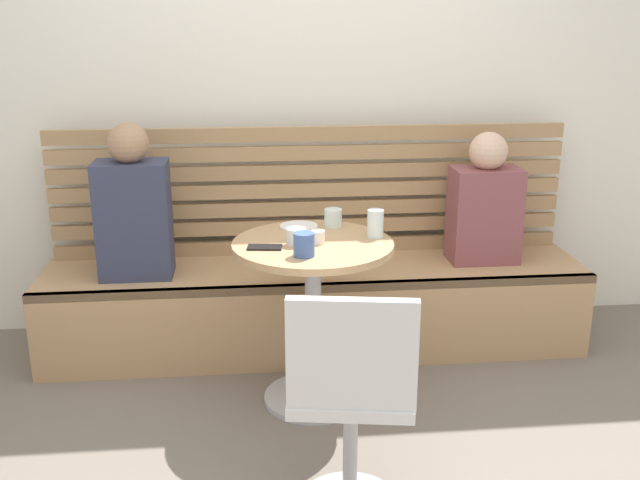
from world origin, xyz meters
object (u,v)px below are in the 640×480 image
(cup_glass_tall, at_px, (375,224))
(cup_ceramic_white, at_px, (296,237))
(person_child_left, at_px, (485,205))
(cup_espresso_small, at_px, (318,237))
(cafe_table, at_px, (313,292))
(white_chair, at_px, (352,397))
(booth_bench, at_px, (315,308))
(phone_on_table, at_px, (265,247))
(person_adult, at_px, (133,209))
(cup_mug_blue, at_px, (304,244))
(plate_small, at_px, (299,227))
(cup_glass_short, at_px, (333,218))

(cup_glass_tall, bearing_deg, cup_ceramic_white, -167.77)
(person_child_left, height_order, cup_espresso_small, person_child_left)
(cafe_table, relative_size, white_chair, 0.87)
(cafe_table, height_order, cup_espresso_small, cup_espresso_small)
(booth_bench, xyz_separation_m, phone_on_table, (-0.26, -0.60, 0.52))
(cafe_table, bearing_deg, phone_on_table, -162.80)
(person_adult, bearing_deg, cup_glass_tall, -22.93)
(white_chair, bearing_deg, phone_on_table, 108.78)
(cup_glass_tall, xyz_separation_m, cup_mug_blue, (-0.32, -0.22, -0.01))
(plate_small, xyz_separation_m, phone_on_table, (-0.16, -0.28, -0.00))
(cup_glass_tall, distance_m, cup_glass_short, 0.24)
(cafe_table, height_order, cup_glass_short, cup_glass_short)
(white_chair, relative_size, person_child_left, 1.29)
(white_chair, distance_m, cup_glass_short, 1.09)
(white_chair, distance_m, phone_on_table, 0.84)
(cup_glass_short, relative_size, phone_on_table, 0.57)
(cafe_table, relative_size, person_child_left, 1.12)
(booth_bench, height_order, phone_on_table, phone_on_table)
(white_chair, distance_m, cup_ceramic_white, 0.85)
(cafe_table, relative_size, cup_ceramic_white, 9.25)
(person_child_left, relative_size, plate_small, 3.89)
(plate_small, relative_size, phone_on_table, 1.21)
(person_child_left, relative_size, cup_glass_tall, 5.51)
(cup_espresso_small, height_order, cup_glass_tall, cup_glass_tall)
(person_child_left, distance_m, cup_glass_tall, 0.83)
(booth_bench, xyz_separation_m, cafe_table, (-0.06, -0.53, 0.30))
(booth_bench, relative_size, cup_mug_blue, 28.42)
(cup_ceramic_white, height_order, cup_mug_blue, cup_mug_blue)
(person_adult, xyz_separation_m, cup_ceramic_white, (0.73, -0.53, 0.00))
(person_adult, bearing_deg, white_chair, -56.89)
(cup_espresso_small, distance_m, cup_glass_short, 0.26)
(cafe_table, height_order, white_chair, white_chair)
(booth_bench, distance_m, white_chair, 1.37)
(person_adult, bearing_deg, cafe_table, -31.95)
(booth_bench, bearing_deg, person_adult, -177.98)
(cup_glass_tall, bearing_deg, person_child_left, 38.34)
(white_chair, height_order, plate_small, white_chair)
(booth_bench, height_order, person_adult, person_adult)
(person_child_left, bearing_deg, plate_small, -160.44)
(booth_bench, height_order, cafe_table, cafe_table)
(person_child_left, distance_m, cup_espresso_small, 1.07)
(cup_ceramic_white, distance_m, phone_on_table, 0.14)
(white_chair, xyz_separation_m, person_child_left, (0.87, 1.37, 0.27))
(person_adult, bearing_deg, cup_espresso_small, -32.29)
(person_adult, relative_size, cup_espresso_small, 13.19)
(person_adult, relative_size, person_child_left, 1.12)
(cup_glass_short, height_order, plate_small, cup_glass_short)
(cup_glass_tall, bearing_deg, white_chair, -104.33)
(cup_espresso_small, bearing_deg, cup_ceramic_white, -174.91)
(white_chair, xyz_separation_m, cup_glass_short, (0.06, 1.04, 0.32))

